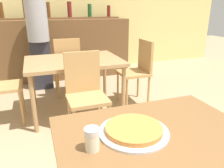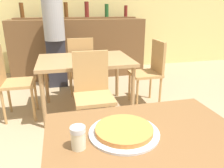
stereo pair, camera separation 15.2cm
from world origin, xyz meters
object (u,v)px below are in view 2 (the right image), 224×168
(chair_far_side_front, at_px, (93,89))
(pizza_tray, at_px, (124,131))
(cheese_shaker, at_px, (78,137))
(chair_far_side_back, at_px, (81,62))
(chair_far_side_left, at_px, (10,78))
(chair_far_side_right, at_px, (151,68))
(person_standing, at_px, (55,34))

(chair_far_side_front, height_order, pizza_tray, chair_far_side_front)
(cheese_shaker, bearing_deg, chair_far_side_back, 84.07)
(chair_far_side_left, distance_m, chair_far_side_right, 1.85)
(chair_far_side_front, distance_m, pizza_tray, 1.26)
(chair_far_side_back, relative_size, chair_far_side_left, 1.00)
(chair_far_side_left, height_order, pizza_tray, chair_far_side_left)
(chair_far_side_back, bearing_deg, person_standing, -52.90)
(chair_far_side_front, distance_m, chair_far_side_back, 1.22)
(chair_far_side_right, bearing_deg, person_standing, -130.28)
(cheese_shaker, xyz_separation_m, person_standing, (-0.11, 3.01, 0.13))
(chair_far_side_right, bearing_deg, chair_far_side_left, -90.00)
(chair_far_side_front, bearing_deg, chair_far_side_left, 146.62)
(chair_far_side_front, relative_size, person_standing, 0.54)
(chair_far_side_back, xyz_separation_m, chair_far_side_right, (0.92, -0.61, 0.00))
(chair_far_side_left, height_order, chair_far_side_right, same)
(person_standing, bearing_deg, pizza_tray, -83.40)
(chair_far_side_back, height_order, chair_far_side_left, same)
(chair_far_side_back, relative_size, chair_far_side_right, 1.00)
(chair_far_side_back, height_order, chair_far_side_right, same)
(pizza_tray, xyz_separation_m, cheese_shaker, (-0.24, -0.06, 0.04))
(pizza_tray, bearing_deg, person_standing, 96.60)
(cheese_shaker, bearing_deg, person_standing, 92.01)
(chair_far_side_back, height_order, cheese_shaker, chair_far_side_back)
(chair_far_side_back, distance_m, chair_far_side_left, 1.11)
(chair_far_side_front, bearing_deg, cheese_shaker, -101.37)
(chair_far_side_left, bearing_deg, person_standing, -27.00)
(chair_far_side_left, xyz_separation_m, person_standing, (0.56, 1.09, 0.40))
(chair_far_side_back, bearing_deg, pizza_tray, 89.38)
(chair_far_side_left, bearing_deg, cheese_shaker, -160.86)
(chair_far_side_left, relative_size, cheese_shaker, 8.46)
(chair_far_side_right, distance_m, cheese_shaker, 2.26)
(pizza_tray, bearing_deg, chair_far_side_right, 62.75)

